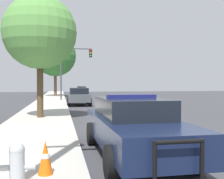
% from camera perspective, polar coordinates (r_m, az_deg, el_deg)
% --- Properties ---
extents(ground_plane, '(110.00, 110.00, 0.00)m').
position_cam_1_polar(ground_plane, '(9.02, 17.39, -10.62)').
color(ground_plane, '#3D3D42').
extents(sidewalk_left, '(3.00, 110.00, 0.13)m').
position_cam_1_polar(sidewalk_left, '(8.07, -17.42, -11.57)').
color(sidewalk_left, '#BCB7AD').
rests_on(sidewalk_left, ground_plane).
extents(police_car, '(2.06, 5.22, 1.56)m').
position_cam_1_polar(police_car, '(7.19, 4.38, -7.30)').
color(police_car, '#141E3D').
rests_on(police_car, ground_plane).
extents(fire_hydrant, '(0.57, 0.25, 0.77)m').
position_cam_1_polar(fire_hydrant, '(4.89, -18.72, -14.31)').
color(fire_hydrant, '#B7BCC1').
rests_on(fire_hydrant, sidewalk_left).
extents(traffic_light, '(3.37, 0.35, 5.57)m').
position_cam_1_polar(traffic_light, '(30.16, -7.94, 5.35)').
color(traffic_light, '#424247').
rests_on(traffic_light, sidewalk_left).
extents(car_background_midblock, '(2.05, 4.30, 1.47)m').
position_cam_1_polar(car_background_midblock, '(23.97, -6.77, -1.33)').
color(car_background_midblock, '#474C51').
rests_on(car_background_midblock, ground_plane).
extents(car_background_distant, '(2.12, 4.53, 1.33)m').
position_cam_1_polar(car_background_distant, '(49.88, -6.22, -0.07)').
color(car_background_distant, '#474C51').
rests_on(car_background_distant, ground_plane).
extents(tree_sidewalk_near, '(3.71, 3.71, 6.15)m').
position_cam_1_polar(tree_sidewalk_near, '(14.87, -14.46, 11.13)').
color(tree_sidewalk_near, '#4C3823').
rests_on(tree_sidewalk_near, sidewalk_left).
extents(tree_sidewalk_far, '(5.65, 5.65, 8.33)m').
position_cam_1_polar(tree_sidewalk_far, '(39.34, -11.46, 6.73)').
color(tree_sidewalk_far, brown).
rests_on(tree_sidewalk_far, sidewalk_left).
extents(traffic_cone, '(0.28, 0.28, 0.64)m').
position_cam_1_polar(traffic_cone, '(5.58, -13.39, -13.28)').
color(traffic_cone, orange).
rests_on(traffic_cone, sidewalk_left).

